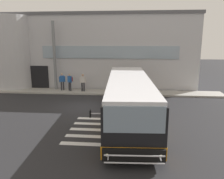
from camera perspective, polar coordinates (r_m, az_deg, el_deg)
ground_plane at (r=16.94m, az=-6.15°, el=-4.60°), size 80.00×90.00×0.02m
bay_paint_stripes at (r=12.73m, az=-0.93°, el=-10.37°), size 4.40×3.96×0.01m
terminal_building at (r=27.75m, az=-2.99°, el=10.15°), size 21.15×13.80×7.64m
boarding_curb at (r=21.48m, az=-3.66°, el=-0.63°), size 23.35×2.00×0.15m
entry_support_column at (r=22.62m, az=-14.51°, el=8.31°), size 0.28×0.28×6.60m
bus_main_foreground at (r=13.95m, az=4.30°, el=-2.56°), size 3.20×11.72×2.70m
passenger_near_column at (r=22.23m, az=-12.62°, el=2.18°), size 0.53×0.37×1.68m
passenger_by_doorway at (r=21.85m, az=-10.72°, el=2.18°), size 0.52×0.50×1.68m
passenger_at_curb_edge at (r=21.42m, az=-7.46°, el=2.00°), size 0.59×0.26×1.68m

